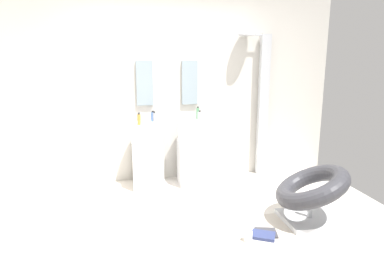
% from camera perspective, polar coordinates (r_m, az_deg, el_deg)
% --- Properties ---
extents(ground_plane, '(4.80, 3.60, 0.04)m').
position_cam_1_polar(ground_plane, '(3.45, -0.77, -17.97)').
color(ground_plane, silver).
extents(rear_partition, '(4.80, 0.10, 2.60)m').
position_cam_1_polar(rear_partition, '(4.65, -4.39, 6.88)').
color(rear_partition, beige).
rests_on(rear_partition, ground_plane).
extents(pedestal_sink_left, '(0.42, 0.42, 0.98)m').
position_cam_1_polar(pedestal_sink_left, '(4.46, -7.76, -4.54)').
color(pedestal_sink_left, white).
rests_on(pedestal_sink_left, ground_plane).
extents(pedestal_sink_right, '(0.42, 0.42, 0.98)m').
position_cam_1_polar(pedestal_sink_right, '(4.53, 0.19, -4.16)').
color(pedestal_sink_right, white).
rests_on(pedestal_sink_right, ground_plane).
extents(vanity_mirror_left, '(0.22, 0.03, 0.60)m').
position_cam_1_polar(vanity_mirror_left, '(4.55, -8.26, 7.70)').
color(vanity_mirror_left, '#8C9EA8').
extents(vanity_mirror_right, '(0.22, 0.03, 0.60)m').
position_cam_1_polar(vanity_mirror_right, '(4.62, -0.41, 7.88)').
color(vanity_mirror_right, '#8C9EA8').
extents(shower_column, '(0.49, 0.24, 2.05)m').
position_cam_1_polar(shower_column, '(4.91, 12.11, 4.32)').
color(shower_column, '#B7BABF').
rests_on(shower_column, ground_plane).
extents(lounge_chair, '(1.01, 1.01, 0.65)m').
position_cam_1_polar(lounge_chair, '(3.70, 20.03, -10.26)').
color(lounge_chair, '#B7BABF').
rests_on(lounge_chair, ground_plane).
extents(area_rug, '(0.91, 0.86, 0.01)m').
position_cam_1_polar(area_rug, '(3.41, 10.78, -18.13)').
color(area_rug, beige).
rests_on(area_rug, ground_plane).
extents(magazine_navy, '(0.27, 0.25, 0.03)m').
position_cam_1_polar(magazine_navy, '(3.41, 12.28, -17.78)').
color(magazine_navy, navy).
rests_on(magazine_navy, area_rug).
extents(magazine_charcoal, '(0.25, 0.23, 0.02)m').
position_cam_1_polar(magazine_charcoal, '(3.48, 12.76, -17.32)').
color(magazine_charcoal, '#38383D').
rests_on(magazine_charcoal, area_rug).
extents(coffee_mug, '(0.08, 0.08, 0.10)m').
position_cam_1_polar(coffee_mug, '(3.30, 9.73, -18.08)').
color(coffee_mug, white).
rests_on(coffee_mug, area_rug).
extents(soap_bottle_grey, '(0.04, 0.04, 0.14)m').
position_cam_1_polar(soap_bottle_grey, '(4.42, -6.54, 1.91)').
color(soap_bottle_grey, '#99999E').
rests_on(soap_bottle_grey, pedestal_sink_left).
extents(soap_bottle_green, '(0.04, 0.04, 0.18)m').
position_cam_1_polar(soap_bottle_green, '(4.56, 1.02, 2.55)').
color(soap_bottle_green, '#59996B').
rests_on(soap_bottle_green, pedestal_sink_right).
extents(soap_bottle_blue, '(0.05, 0.05, 0.14)m').
position_cam_1_polar(soap_bottle_blue, '(4.44, -6.79, 1.98)').
color(soap_bottle_blue, '#4C72B7').
rests_on(soap_bottle_blue, pedestal_sink_left).
extents(soap_bottle_white, '(0.05, 0.05, 0.14)m').
position_cam_1_polar(soap_bottle_white, '(4.48, 1.33, 2.10)').
color(soap_bottle_white, white).
rests_on(soap_bottle_white, pedestal_sink_right).
extents(soap_bottle_amber, '(0.04, 0.04, 0.16)m').
position_cam_1_polar(soap_bottle_amber, '(4.23, -9.20, 1.49)').
color(soap_bottle_amber, '#C68C38').
rests_on(soap_bottle_amber, pedestal_sink_left).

